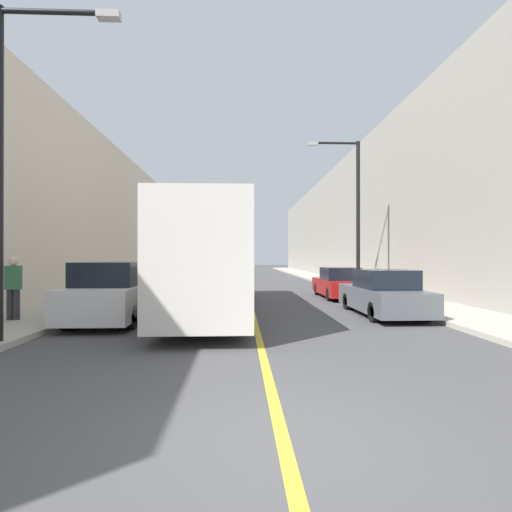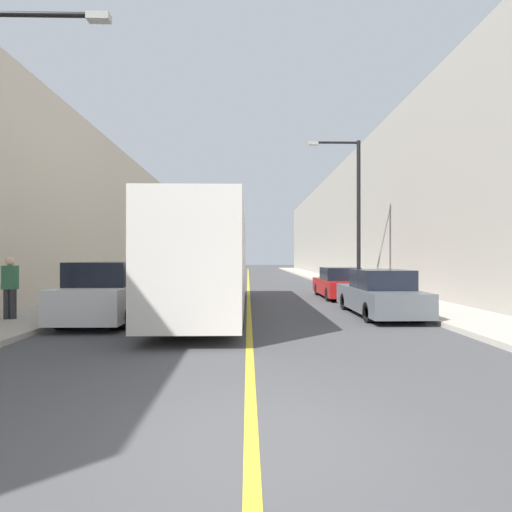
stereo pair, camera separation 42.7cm
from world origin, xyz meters
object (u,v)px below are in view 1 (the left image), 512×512
at_px(parked_suv_left, 116,294).
at_px(street_lamp_left, 10,148).
at_px(street_lamp_right, 354,206).
at_px(pedestrian, 13,287).
at_px(car_right_near, 383,295).
at_px(car_right_mid, 339,284).
at_px(bus, 215,260).

relative_size(parked_suv_left, street_lamp_left, 0.68).
height_order(street_lamp_right, pedestrian, street_lamp_right).
relative_size(street_lamp_left, street_lamp_right, 0.93).
bearing_deg(car_right_near, pedestrian, -172.96).
relative_size(car_right_mid, street_lamp_left, 0.63).
xyz_separation_m(car_right_near, street_lamp_left, (-9.84, -4.45, 3.63)).
distance_m(bus, parked_suv_left, 3.80).
height_order(car_right_mid, pedestrian, pedestrian).
bearing_deg(street_lamp_right, parked_suv_left, -140.55).
distance_m(car_right_near, pedestrian, 11.54).
height_order(bus, parked_suv_left, bus).
bearing_deg(car_right_mid, street_lamp_right, 50.58).
xyz_separation_m(bus, car_right_near, (5.76, -1.35, -1.18)).
bearing_deg(car_right_near, parked_suv_left, -174.37).
xyz_separation_m(street_lamp_right, pedestrian, (-12.52, -8.58, -3.53)).
xyz_separation_m(car_right_mid, pedestrian, (-11.41, -7.23, 0.42)).
height_order(car_right_near, pedestrian, pedestrian).
relative_size(bus, street_lamp_left, 1.74).
relative_size(car_right_mid, street_lamp_right, 0.58).
relative_size(car_right_near, pedestrian, 2.61).
distance_m(street_lamp_left, pedestrian, 4.72).
bearing_deg(street_lamp_left, car_right_mid, 46.31).
distance_m(car_right_mid, pedestrian, 13.52).
xyz_separation_m(bus, parked_suv_left, (-2.92, -2.20, -1.03)).
bearing_deg(car_right_mid, bus, -142.01).
xyz_separation_m(street_lamp_left, pedestrian, (-1.61, 3.03, -3.24)).
height_order(bus, street_lamp_right, street_lamp_right).
xyz_separation_m(bus, pedestrian, (-5.69, -2.76, -0.79)).
bearing_deg(parked_suv_left, bus, 37.06).
distance_m(bus, pedestrian, 6.37).
xyz_separation_m(parked_suv_left, car_right_near, (8.68, 0.86, -0.15)).
relative_size(bus, pedestrian, 6.91).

